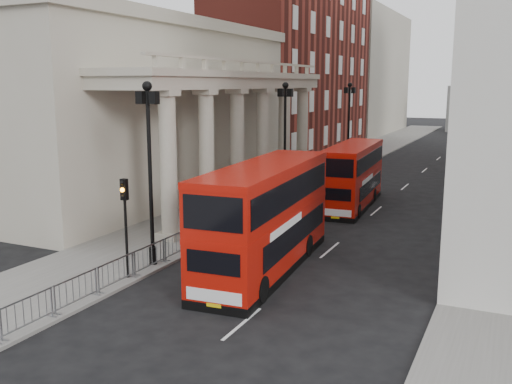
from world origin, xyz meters
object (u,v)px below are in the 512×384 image
Objects in this scene: monument_column at (478,39)px; lamp_post_mid at (285,133)px; pedestrian_a at (227,197)px; traffic_light at (125,210)px; bus_far at (353,175)px; pedestrian_b at (186,198)px; bus_near at (266,215)px; pedestrian_c at (249,188)px; lamp_post_south at (150,161)px; lamp_post_north at (349,120)px.

lamp_post_mid is (-6.60, -72.00, -11.07)m from monument_column.
monument_column is 78.19m from pedestrian_a.
traffic_light is at bearing -94.13° from monument_column.
pedestrian_b is (-9.22, -6.64, -1.24)m from bus_far.
lamp_post_mid is 15.15m from bus_near.
monument_column is 5.41× the size of bus_far.
monument_column is at bearing 84.70° from pedestrian_c.
lamp_post_south is 17.55m from bus_far.
lamp_post_south is 5.74m from bus_near.
lamp_post_mid reaches higher than pedestrian_a.
monument_column is at bearing 59.17° from pedestrian_a.
bus_far is (-1.85, -71.32, -13.75)m from monument_column.
lamp_post_south reaches higher than bus_near.
lamp_post_north is 30.63m from bus_near.
pedestrian_c is (-9.13, -72.49, -15.08)m from monument_column.
monument_column is 34.61× the size of pedestrian_c.
traffic_light is (0.10, -34.02, -1.80)m from lamp_post_north.
lamp_post_south is at bearing -109.78° from bus_far.
lamp_post_north is 5.15× the size of pedestrian_a.
bus_far is at bearing 10.97° from pedestrian_c.
traffic_light reaches higher than bus_far.
bus_near is at bearing -80.81° from lamp_post_north.
lamp_post_south is 12.69m from pedestrian_a.
monument_column is at bearing 84.76° from lamp_post_mid.
monument_column is 31.03× the size of pedestrian_b.
pedestrian_c is at bearing -98.72° from lamp_post_north.
monument_column is at bearing 84.62° from bus_far.
monument_column reaches higher than pedestrian_b.
lamp_post_south reaches higher than traffic_light.
traffic_light is 0.43× the size of bus_far.
lamp_post_south is 4.76× the size of pedestrian_b.
lamp_post_south is at bearing 92.84° from traffic_light.
lamp_post_mid reaches higher than traffic_light.
traffic_light is at bearing -87.16° from lamp_post_south.
lamp_post_mid is at bearing -95.24° from monument_column.
monument_column is 87.20m from bus_near.
pedestrian_a is at bearing 101.64° from lamp_post_south.
pedestrian_c is at bearing -174.79° from bus_far.
bus_near reaches higher than pedestrian_a.
lamp_post_mid reaches higher than pedestrian_c.
monument_column reaches higher than pedestrian_a.
lamp_post_north is 0.83× the size of bus_far.
pedestrian_a is at bearing -163.64° from pedestrian_b.
traffic_light is 17.86m from pedestrian_c.
traffic_light is 14.22m from pedestrian_a.
monument_column is 6.51× the size of lamp_post_north.
bus_near reaches higher than pedestrian_c.
lamp_post_mid is 0.73× the size of bus_near.
bus_near is 6.50× the size of pedestrian_b.
pedestrian_a is 3.71m from pedestrian_c.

